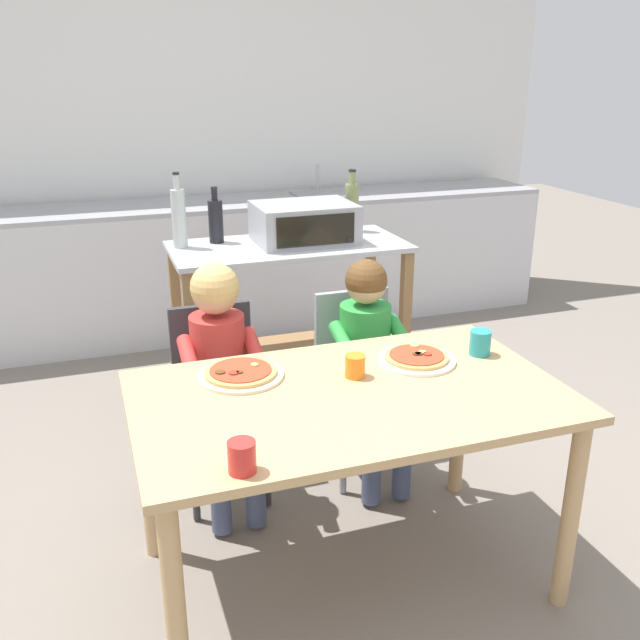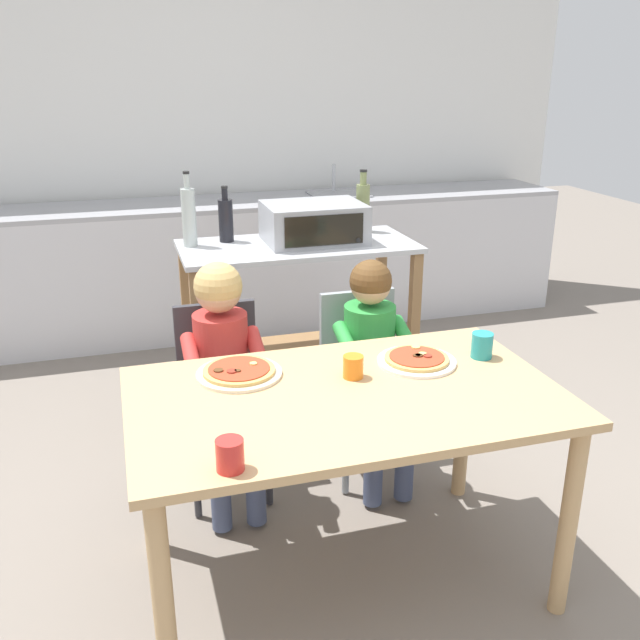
{
  "view_description": "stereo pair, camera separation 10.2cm",
  "coord_description": "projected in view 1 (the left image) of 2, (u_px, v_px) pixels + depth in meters",
  "views": [
    {
      "loc": [
        -0.77,
        -1.92,
        1.76
      ],
      "look_at": [
        0.0,
        0.3,
        0.89
      ],
      "focal_mm": 38.99,
      "sensor_mm": 36.0,
      "label": 1
    },
    {
      "loc": [
        -0.67,
        -1.95,
        1.76
      ],
      "look_at": [
        0.0,
        0.3,
        0.89
      ],
      "focal_mm": 38.99,
      "sensor_mm": 36.0,
      "label": 2
    }
  ],
  "objects": [
    {
      "name": "bottle_clear_vinegar",
      "position": [
        179.0,
        217.0,
        3.36
      ],
      "size": [
        0.07,
        0.07,
        0.37
      ],
      "color": "#ADB7B2",
      "rests_on": "kitchen_island_cart"
    },
    {
      "name": "dining_chair_right",
      "position": [
        359.0,
        369.0,
        3.1
      ],
      "size": [
        0.36,
        0.36,
        0.81
      ],
      "color": "gray",
      "rests_on": "ground"
    },
    {
      "name": "dining_table",
      "position": [
        349.0,
        419.0,
        2.32
      ],
      "size": [
        1.42,
        0.85,
        0.74
      ],
      "color": "tan",
      "rests_on": "ground"
    },
    {
      "name": "dining_chair_left",
      "position": [
        218.0,
        388.0,
        2.92
      ],
      "size": [
        0.36,
        0.36,
        0.81
      ],
      "color": "#333338",
      "rests_on": "ground"
    },
    {
      "name": "back_wall_tiled",
      "position": [
        188.0,
        127.0,
        4.84
      ],
      "size": [
        5.43,
        0.12,
        2.7
      ],
      "color": "white",
      "rests_on": "ground"
    },
    {
      "name": "pizza_plate_cream",
      "position": [
        241.0,
        373.0,
        2.4
      ],
      "size": [
        0.3,
        0.3,
        0.03
      ],
      "color": "beige",
      "rests_on": "dining_table"
    },
    {
      "name": "child_in_green_shirt",
      "position": [
        370.0,
        348.0,
        2.94
      ],
      "size": [
        0.32,
        0.42,
        0.98
      ],
      "color": "#424C6B",
      "rests_on": "ground"
    },
    {
      "name": "drinking_cup_orange",
      "position": [
        355.0,
        366.0,
        2.39
      ],
      "size": [
        0.07,
        0.07,
        0.08
      ],
      "primitive_type": "cylinder",
      "color": "orange",
      "rests_on": "dining_table"
    },
    {
      "name": "bottle_brown_beer",
      "position": [
        216.0,
        220.0,
        3.47
      ],
      "size": [
        0.07,
        0.07,
        0.28
      ],
      "color": "black",
      "rests_on": "kitchen_island_cart"
    },
    {
      "name": "drinking_cup_teal",
      "position": [
        480.0,
        343.0,
        2.57
      ],
      "size": [
        0.08,
        0.08,
        0.09
      ],
      "primitive_type": "cylinder",
      "color": "teal",
      "rests_on": "dining_table"
    },
    {
      "name": "ground_plane",
      "position": [
        262.0,
        423.0,
        3.63
      ],
      "size": [
        12.23,
        12.23,
        0.0
      ],
      "primitive_type": "plane",
      "color": "slate"
    },
    {
      "name": "bottle_squat_spirits",
      "position": [
        352.0,
        206.0,
        3.71
      ],
      "size": [
        0.07,
        0.07,
        0.33
      ],
      "color": "olive",
      "rests_on": "kitchen_island_cart"
    },
    {
      "name": "child_in_red_shirt",
      "position": [
        221.0,
        359.0,
        2.75
      ],
      "size": [
        0.32,
        0.42,
        1.02
      ],
      "color": "#424C6B",
      "rests_on": "ground"
    },
    {
      "name": "toaster_oven",
      "position": [
        304.0,
        223.0,
        3.5
      ],
      "size": [
        0.49,
        0.38,
        0.19
      ],
      "color": "#999BA0",
      "rests_on": "kitchen_island_cart"
    },
    {
      "name": "kitchen_counter",
      "position": [
        206.0,
        267.0,
        4.79
      ],
      "size": [
        4.89,
        0.6,
        1.1
      ],
      "color": "silver",
      "rests_on": "ground"
    },
    {
      "name": "drinking_cup_red",
      "position": [
        242.0,
        457.0,
        1.83
      ],
      "size": [
        0.08,
        0.08,
        0.09
      ],
      "primitive_type": "cylinder",
      "color": "red",
      "rests_on": "dining_table"
    },
    {
      "name": "pizza_plate_white",
      "position": [
        417.0,
        358.0,
        2.52
      ],
      "size": [
        0.28,
        0.28,
        0.03
      ],
      "color": "white",
      "rests_on": "dining_table"
    },
    {
      "name": "kitchen_island_cart",
      "position": [
        289.0,
        301.0,
        3.58
      ],
      "size": [
        1.18,
        0.55,
        0.91
      ],
      "color": "#B7BABF",
      "rests_on": "ground"
    }
  ]
}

